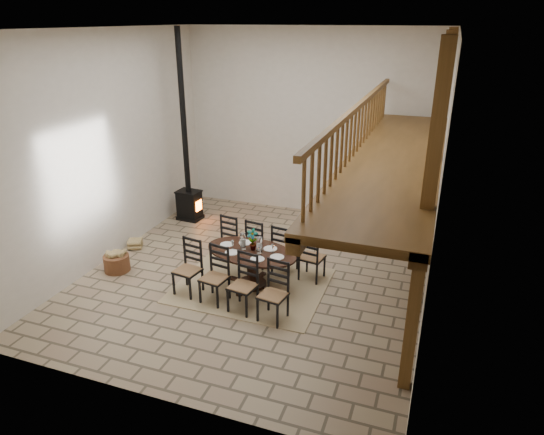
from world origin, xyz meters
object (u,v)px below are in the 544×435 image
(wood_stove, at_px, (188,180))
(log_stack, at_px, (135,244))
(log_basket, at_px, (117,262))
(dining_table, at_px, (252,269))

(wood_stove, relative_size, log_stack, 11.61)
(wood_stove, distance_m, log_basket, 3.31)
(dining_table, bearing_deg, log_stack, 177.02)
(log_stack, bearing_deg, wood_stove, 80.08)
(log_basket, height_order, log_stack, log_basket)
(wood_stove, bearing_deg, log_basket, -87.35)
(dining_table, relative_size, log_basket, 4.87)
(wood_stove, distance_m, log_stack, 2.35)
(dining_table, distance_m, log_basket, 3.07)
(log_stack, bearing_deg, dining_table, -12.00)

